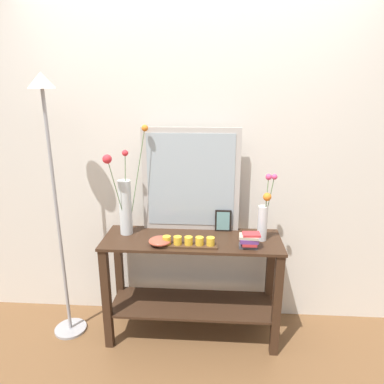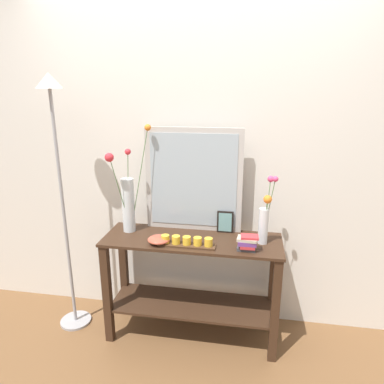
% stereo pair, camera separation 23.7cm
% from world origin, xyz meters
% --- Properties ---
extents(ground_plane, '(7.00, 6.00, 0.02)m').
position_xyz_m(ground_plane, '(0.00, 0.00, -0.01)').
color(ground_plane, brown).
extents(wall_back, '(6.40, 0.08, 2.70)m').
position_xyz_m(wall_back, '(0.00, 0.33, 1.35)').
color(wall_back, silver).
rests_on(wall_back, ground).
extents(console_table, '(1.26, 0.42, 0.80)m').
position_xyz_m(console_table, '(0.00, 0.00, 0.50)').
color(console_table, '#382316').
rests_on(console_table, ground).
extents(mirror_leaning, '(0.71, 0.03, 0.76)m').
position_xyz_m(mirror_leaning, '(-0.02, 0.18, 1.18)').
color(mirror_leaning, '#B7B2AD').
rests_on(mirror_leaning, console_table).
extents(tall_vase_left, '(0.28, 0.23, 0.79)m').
position_xyz_m(tall_vase_left, '(-0.48, 0.06, 1.04)').
color(tall_vase_left, silver).
rests_on(tall_vase_left, console_table).
extents(vase_right, '(0.11, 0.15, 0.48)m').
position_xyz_m(vase_right, '(0.50, 0.01, 0.98)').
color(vase_right, silver).
rests_on(vase_right, console_table).
extents(candle_tray, '(0.39, 0.09, 0.07)m').
position_xyz_m(candle_tray, '(-0.02, -0.12, 0.82)').
color(candle_tray, '#472D1C').
rests_on(candle_tray, console_table).
extents(picture_frame_small, '(0.12, 0.01, 0.16)m').
position_xyz_m(picture_frame_small, '(0.22, 0.15, 0.88)').
color(picture_frame_small, black).
rests_on(picture_frame_small, console_table).
extents(decorative_bowl, '(0.15, 0.15, 0.05)m').
position_xyz_m(decorative_bowl, '(-0.21, -0.12, 0.83)').
color(decorative_bowl, '#B24C38').
rests_on(decorative_bowl, console_table).
extents(book_stack, '(0.14, 0.10, 0.11)m').
position_xyz_m(book_stack, '(0.39, -0.12, 0.85)').
color(book_stack, '#424247').
rests_on(book_stack, console_table).
extents(floor_lamp, '(0.24, 0.24, 1.92)m').
position_xyz_m(floor_lamp, '(-0.95, -0.03, 1.29)').
color(floor_lamp, '#9E9EA3').
rests_on(floor_lamp, ground).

